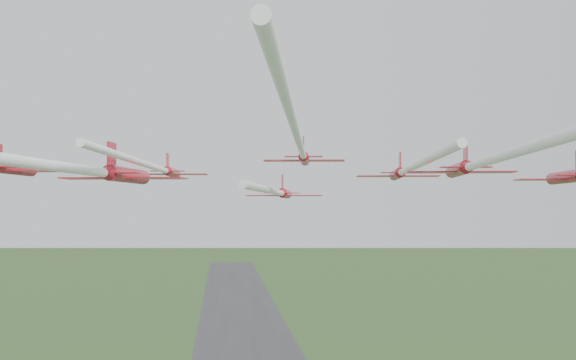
{
  "coord_description": "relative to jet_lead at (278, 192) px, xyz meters",
  "views": [
    {
      "loc": [
        -9.37,
        -88.8,
        50.76
      ],
      "look_at": [
        -2.4,
        -5.4,
        53.62
      ],
      "focal_mm": 50.0,
      "sensor_mm": 36.0,
      "label": 1
    }
  ],
  "objects": [
    {
      "name": "jet_row3_mid",
      "position": [
        -0.65,
        -32.09,
        3.01
      ],
      "size": [
        11.4,
        64.24,
        2.36
      ],
      "rotation": [
        0.0,
        0.0,
        -0.12
      ],
      "color": "#AF1828"
    },
    {
      "name": "jet_row2_left",
      "position": [
        -12.8,
        -13.55,
        2.1
      ],
      "size": [
        8.21,
        47.29,
        2.43
      ],
      "rotation": [
        0.0,
        0.0,
        -0.07
      ],
      "color": "#AF1828"
    },
    {
      "name": "jet_lead",
      "position": [
        0.0,
        0.0,
        0.0
      ],
      "size": [
        11.71,
        49.89,
        2.88
      ],
      "rotation": [
        0.0,
        0.0,
        -0.15
      ],
      "color": "#AF1828"
    },
    {
      "name": "jet_row2_right",
      "position": [
        11.94,
        -13.32,
        2.03
      ],
      "size": [
        11.16,
        51.53,
        2.8
      ],
      "rotation": [
        0.0,
        0.0,
        -0.14
      ],
      "color": "#AF1828"
    },
    {
      "name": "jet_row4_left",
      "position": [
        -16.42,
        -39.69,
        0.83
      ],
      "size": [
        13.99,
        56.91,
        2.96
      ],
      "rotation": [
        0.0,
        0.0,
        -0.17
      ],
      "color": "#AF1828"
    },
    {
      "name": "runway",
      "position": [
        2.77,
        196.45,
        -52.47
      ],
      "size": [
        38.0,
        900.0,
        0.04
      ],
      "primitive_type": "cube",
      "color": "#323235",
      "rests_on": "ground"
    },
    {
      "name": "jet_row4_right",
      "position": [
        9.79,
        -44.36,
        1.15
      ],
      "size": [
        11.26,
        51.41,
        2.45
      ],
      "rotation": [
        0.0,
        0.0,
        -0.15
      ],
      "color": "#AF1828"
    }
  ]
}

